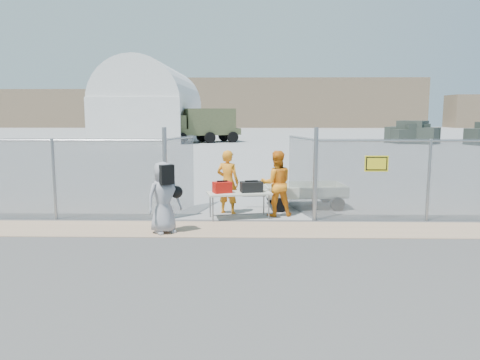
{
  "coord_description": "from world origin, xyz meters",
  "views": [
    {
      "loc": [
        0.23,
        -10.33,
        2.9
      ],
      "look_at": [
        0.0,
        2.0,
        1.1
      ],
      "focal_mm": 35.0,
      "sensor_mm": 36.0,
      "label": 1
    }
  ],
  "objects_px": {
    "utility_trailer": "(304,195)",
    "security_worker_left": "(228,182)",
    "folding_table": "(239,205)",
    "security_worker_right": "(276,184)",
    "visitor": "(164,198)"
  },
  "relations": [
    {
      "from": "folding_table",
      "to": "security_worker_left",
      "type": "height_order",
      "value": "security_worker_left"
    },
    {
      "from": "security_worker_right",
      "to": "visitor",
      "type": "distance_m",
      "value": 3.4
    },
    {
      "from": "security_worker_right",
      "to": "utility_trailer",
      "type": "relative_size",
      "value": 0.59
    },
    {
      "from": "folding_table",
      "to": "visitor",
      "type": "height_order",
      "value": "visitor"
    },
    {
      "from": "security_worker_right",
      "to": "visitor",
      "type": "bearing_deg",
      "value": 27.85
    },
    {
      "from": "security_worker_right",
      "to": "utility_trailer",
      "type": "bearing_deg",
      "value": -133.7
    },
    {
      "from": "security_worker_right",
      "to": "security_worker_left",
      "type": "bearing_deg",
      "value": -17.6
    },
    {
      "from": "folding_table",
      "to": "security_worker_left",
      "type": "xyz_separation_m",
      "value": [
        -0.34,
        0.61,
        0.55
      ]
    },
    {
      "from": "security_worker_right",
      "to": "utility_trailer",
      "type": "xyz_separation_m",
      "value": [
        0.92,
        1.22,
        -0.54
      ]
    },
    {
      "from": "folding_table",
      "to": "visitor",
      "type": "bearing_deg",
      "value": -150.31
    },
    {
      "from": "folding_table",
      "to": "security_worker_left",
      "type": "distance_m",
      "value": 0.89
    },
    {
      "from": "security_worker_left",
      "to": "utility_trailer",
      "type": "bearing_deg",
      "value": -135.67
    },
    {
      "from": "security_worker_left",
      "to": "utility_trailer",
      "type": "xyz_separation_m",
      "value": [
        2.29,
        0.96,
        -0.54
      ]
    },
    {
      "from": "visitor",
      "to": "utility_trailer",
      "type": "height_order",
      "value": "visitor"
    },
    {
      "from": "utility_trailer",
      "to": "security_worker_left",
      "type": "bearing_deg",
      "value": -163.01
    }
  ]
}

